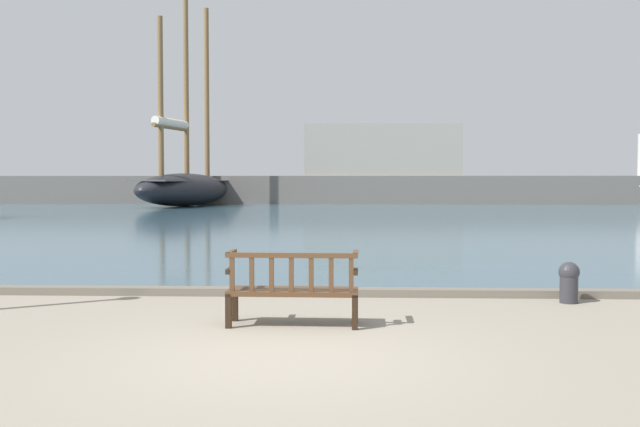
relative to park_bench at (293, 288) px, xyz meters
name	(u,v)px	position (x,y,z in m)	size (l,w,h in m)	color
ground_plane	(279,357)	(-0.02, -1.54, -0.47)	(160.00, 160.00, 0.00)	gray
harbor_water	(339,205)	(-0.02, 42.46, -0.43)	(100.00, 80.00, 0.08)	#385666
quay_edge_kerb	(303,292)	(-0.02, 2.31, -0.41)	(40.00, 0.30, 0.12)	#675F54
park_bench	(293,288)	(0.00, 0.00, 0.00)	(1.61, 0.55, 0.92)	black
sailboat_centre_channel	(185,184)	(-10.48, 39.42, 1.14)	(6.27, 12.46, 17.31)	black
mooring_bollard	(569,280)	(3.90, 1.80, -0.14)	(0.30, 0.30, 0.60)	#2D2D33
far_breakwater	(352,181)	(0.90, 44.51, 1.32)	(56.51, 2.40, 5.99)	#66605B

